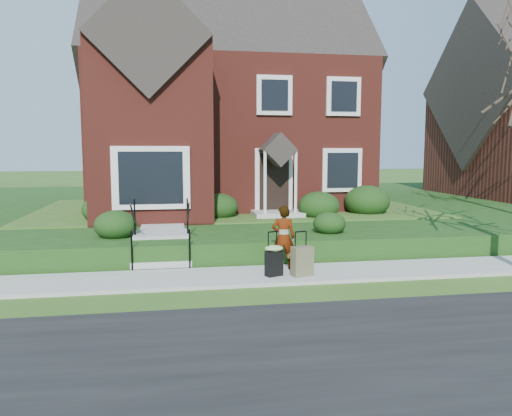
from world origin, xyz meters
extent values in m
plane|color=#2D5119|center=(0.00, 0.00, 0.00)|extent=(120.00, 120.00, 0.00)
cube|color=black|center=(0.00, -5.00, 0.01)|extent=(60.00, 6.00, 0.01)
cube|color=#9E9B93|center=(0.00, 0.00, 0.04)|extent=(60.00, 1.60, 0.08)
cube|color=#19370F|center=(4.00, 10.90, 0.30)|extent=(44.00, 20.00, 0.60)
cube|color=#9E9B93|center=(-2.50, 5.00, 0.63)|extent=(1.20, 6.00, 0.06)
cube|color=maroon|center=(0.00, 10.00, 3.30)|extent=(10.00, 8.00, 5.40)
cube|color=maroon|center=(-2.80, 5.20, 3.30)|extent=(3.60, 2.40, 5.40)
cube|color=silver|center=(-2.80, 4.05, 2.00)|extent=(2.20, 0.30, 1.80)
cube|color=black|center=(1.20, 5.94, 1.65)|extent=(1.00, 0.12, 2.10)
cube|color=black|center=(3.60, 5.95, 2.10)|extent=(1.40, 0.10, 1.50)
cube|color=maroon|center=(3.00, 10.00, 8.20)|extent=(0.90, 0.90, 3.00)
cube|color=#9E9B93|center=(-2.50, 1.00, 0.15)|extent=(1.40, 0.30, 0.15)
cube|color=#9E9B93|center=(-2.50, 1.30, 0.30)|extent=(1.40, 0.30, 0.15)
cube|color=#9E9B93|center=(-2.50, 1.60, 0.45)|extent=(1.40, 0.30, 0.15)
cube|color=#9E9B93|center=(-2.50, 1.90, 0.60)|extent=(1.40, 0.30, 0.15)
cube|color=#9E9B93|center=(-2.50, 2.45, 0.60)|extent=(1.40, 0.80, 0.15)
cylinder|color=black|center=(-3.15, 0.85, 0.53)|extent=(0.04, 0.04, 0.90)
cylinder|color=black|center=(-3.15, 2.05, 1.13)|extent=(0.04, 0.04, 0.90)
cylinder|color=black|center=(-1.85, 0.85, 0.53)|extent=(0.04, 0.04, 0.90)
cylinder|color=black|center=(-1.85, 2.05, 1.13)|extent=(0.04, 0.04, 0.90)
ellipsoid|color=black|center=(-4.37, 5.48, 1.04)|extent=(1.26, 1.26, 0.88)
ellipsoid|color=black|center=(-0.72, 5.57, 1.04)|extent=(1.26, 1.26, 0.88)
ellipsoid|color=black|center=(2.52, 5.06, 1.07)|extent=(1.35, 1.35, 0.94)
ellipsoid|color=black|center=(4.44, 5.70, 1.15)|extent=(1.57, 1.57, 1.10)
ellipsoid|color=black|center=(-3.65, 2.35, 0.98)|extent=(1.08, 1.08, 0.75)
ellipsoid|color=black|center=(1.90, 2.06, 0.91)|extent=(0.87, 0.87, 0.61)
imported|color=#999999|center=(0.26, 0.39, 0.81)|extent=(0.59, 0.45, 1.46)
cube|color=black|center=(-0.08, -0.23, 0.35)|extent=(0.41, 0.33, 0.55)
cylinder|color=black|center=(-0.08, -0.23, 1.04)|extent=(0.21, 0.11, 0.03)
cylinder|color=black|center=(-0.19, -0.23, 0.83)|extent=(0.02, 0.02, 0.41)
cylinder|color=black|center=(0.02, -0.23, 0.83)|extent=(0.02, 0.02, 0.41)
cylinder|color=black|center=(-0.21, -0.23, 0.11)|extent=(0.06, 0.07, 0.06)
cylinder|color=black|center=(0.04, -0.23, 0.11)|extent=(0.06, 0.07, 0.06)
ellipsoid|color=#9FBC6B|center=(-0.08, -0.23, 0.69)|extent=(0.50, 0.46, 0.13)
cube|color=brown|center=(0.52, -0.32, 0.40)|extent=(0.50, 0.36, 0.64)
cylinder|color=black|center=(0.52, -0.32, 1.04)|extent=(0.27, 0.10, 0.03)
cylinder|color=black|center=(0.38, -0.32, 0.88)|extent=(0.02, 0.02, 0.31)
cylinder|color=black|center=(0.65, -0.32, 0.88)|extent=(0.02, 0.02, 0.31)
cylinder|color=black|center=(0.36, -0.32, 0.11)|extent=(0.05, 0.07, 0.06)
cylinder|color=black|center=(0.68, -0.32, 0.11)|extent=(0.05, 0.07, 0.06)
camera|label=1|loc=(-2.25, -10.56, 2.79)|focal=35.00mm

